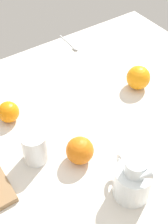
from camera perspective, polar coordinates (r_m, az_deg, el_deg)
ground_plane at (r=105.79cm, az=1.70°, el=-4.21°), size 127.48×108.07×3.00cm
juice_pitcher at (r=88.40cm, az=8.64°, el=-12.20°), size 10.31×14.24×15.17cm
juice_glass at (r=95.71cm, az=-8.71°, el=-6.40°), size 7.63×7.63×10.34cm
loose_orange_0 at (r=108.90cm, az=-13.29°, el=0.01°), size 7.14×7.14×7.14cm
loose_orange_3 at (r=94.74cm, az=-0.75°, el=-6.84°), size 8.33×8.33×8.33cm
loose_orange_4 at (r=119.55cm, az=9.64°, el=6.06°), size 8.76×8.76×8.76cm
spoon at (r=141.99cm, az=-2.22°, el=11.82°), size 2.25×14.41×1.00cm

